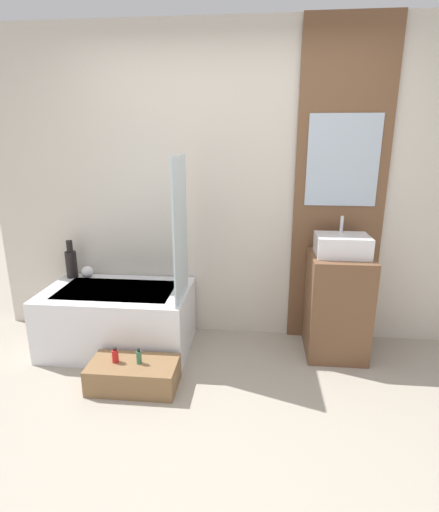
% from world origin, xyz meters
% --- Properties ---
extents(ground_plane, '(12.00, 12.00, 0.00)m').
position_xyz_m(ground_plane, '(0.00, 0.00, 0.00)').
color(ground_plane, '#A39989').
extents(wall_tiled_back, '(4.20, 0.06, 2.60)m').
position_xyz_m(wall_tiled_back, '(0.00, 1.58, 1.30)').
color(wall_tiled_back, beige).
rests_on(wall_tiled_back, ground_plane).
extents(wall_wood_accent, '(0.73, 0.04, 2.60)m').
position_xyz_m(wall_wood_accent, '(0.89, 1.53, 1.32)').
color(wall_wood_accent, brown).
rests_on(wall_wood_accent, ground_plane).
extents(bathtub, '(1.19, 0.73, 0.52)m').
position_xyz_m(bathtub, '(-0.91, 1.17, 0.26)').
color(bathtub, white).
rests_on(bathtub, ground_plane).
extents(glass_shower_screen, '(0.01, 0.49, 1.08)m').
position_xyz_m(glass_shower_screen, '(-0.34, 1.07, 1.06)').
color(glass_shower_screen, silver).
rests_on(glass_shower_screen, bathtub).
extents(wooden_step_bench, '(0.62, 0.33, 0.19)m').
position_xyz_m(wooden_step_bench, '(-0.61, 0.61, 0.10)').
color(wooden_step_bench, olive).
rests_on(wooden_step_bench, ground_plane).
extents(vanity_cabinet, '(0.47, 0.50, 0.84)m').
position_xyz_m(vanity_cabinet, '(0.89, 1.26, 0.42)').
color(vanity_cabinet, brown).
rests_on(vanity_cabinet, ground_plane).
extents(sink, '(0.40, 0.31, 0.30)m').
position_xyz_m(sink, '(0.89, 1.26, 0.92)').
color(sink, white).
rests_on(sink, vanity_cabinet).
extents(vase_tall_dark, '(0.10, 0.10, 0.34)m').
position_xyz_m(vase_tall_dark, '(-1.40, 1.43, 0.65)').
color(vase_tall_dark, black).
rests_on(vase_tall_dark, bathtub).
extents(vase_round_light, '(0.11, 0.11, 0.11)m').
position_xyz_m(vase_round_light, '(-1.26, 1.43, 0.57)').
color(vase_round_light, white).
rests_on(vase_round_light, bathtub).
extents(bottle_soap_primary, '(0.05, 0.05, 0.11)m').
position_xyz_m(bottle_soap_primary, '(-0.74, 0.61, 0.24)').
color(bottle_soap_primary, red).
rests_on(bottle_soap_primary, wooden_step_bench).
extents(bottle_soap_secondary, '(0.04, 0.04, 0.11)m').
position_xyz_m(bottle_soap_secondary, '(-0.57, 0.61, 0.24)').
color(bottle_soap_secondary, '#38704C').
rests_on(bottle_soap_secondary, wooden_step_bench).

